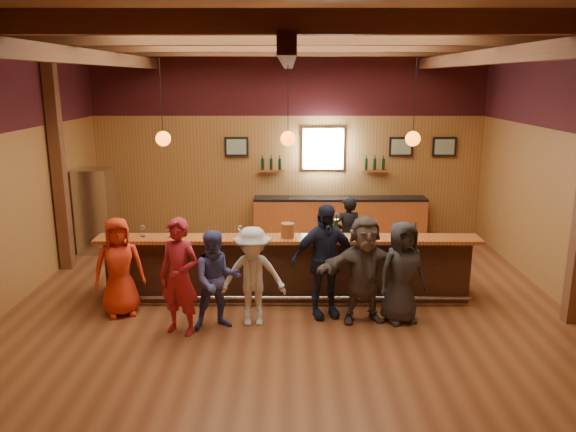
{
  "coord_description": "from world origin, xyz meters",
  "views": [
    {
      "loc": [
        0.03,
        -9.01,
        3.65
      ],
      "look_at": [
        0.0,
        0.3,
        1.35
      ],
      "focal_mm": 35.0,
      "sensor_mm": 36.0,
      "label": 1
    }
  ],
  "objects_px": {
    "customer_navy": "(324,261)",
    "bartender": "(347,235)",
    "customer_orange": "(119,267)",
    "ice_bucket": "(288,230)",
    "bar_counter": "(289,265)",
    "customer_redvest": "(179,277)",
    "customer_white": "(253,276)",
    "customer_dark": "(402,272)",
    "customer_denim": "(217,280)",
    "customer_brown": "(364,270)",
    "stainless_fridge": "(96,210)",
    "back_bar_cabinet": "(340,217)",
    "bottle_a": "(336,227)"
  },
  "relations": [
    {
      "from": "bar_counter",
      "to": "stainless_fridge",
      "type": "height_order",
      "value": "stainless_fridge"
    },
    {
      "from": "bar_counter",
      "to": "customer_dark",
      "type": "distance_m",
      "value": 2.07
    },
    {
      "from": "ice_bucket",
      "to": "bottle_a",
      "type": "bearing_deg",
      "value": 12.19
    },
    {
      "from": "customer_white",
      "to": "customer_dark",
      "type": "relative_size",
      "value": 0.97
    },
    {
      "from": "stainless_fridge",
      "to": "bartender",
      "type": "height_order",
      "value": "stainless_fridge"
    },
    {
      "from": "customer_redvest",
      "to": "bottle_a",
      "type": "relative_size",
      "value": 4.9
    },
    {
      "from": "customer_white",
      "to": "customer_brown",
      "type": "distance_m",
      "value": 1.69
    },
    {
      "from": "customer_orange",
      "to": "customer_brown",
      "type": "relative_size",
      "value": 0.95
    },
    {
      "from": "customer_redvest",
      "to": "customer_white",
      "type": "height_order",
      "value": "customer_redvest"
    },
    {
      "from": "customer_brown",
      "to": "customer_orange",
      "type": "bearing_deg",
      "value": 167.86
    },
    {
      "from": "customer_redvest",
      "to": "customer_brown",
      "type": "xyz_separation_m",
      "value": [
        2.72,
        0.41,
        -0.03
      ]
    },
    {
      "from": "back_bar_cabinet",
      "to": "bartender",
      "type": "bearing_deg",
      "value": -91.6
    },
    {
      "from": "customer_orange",
      "to": "bartender",
      "type": "relative_size",
      "value": 1.06
    },
    {
      "from": "bar_counter",
      "to": "back_bar_cabinet",
      "type": "distance_m",
      "value": 3.76
    },
    {
      "from": "bartender",
      "to": "bottle_a",
      "type": "xyz_separation_m",
      "value": [
        -0.33,
        -1.3,
        0.5
      ]
    },
    {
      "from": "bar_counter",
      "to": "customer_navy",
      "type": "height_order",
      "value": "customer_navy"
    },
    {
      "from": "customer_brown",
      "to": "stainless_fridge",
      "type": "bearing_deg",
      "value": 137.31
    },
    {
      "from": "customer_orange",
      "to": "ice_bucket",
      "type": "bearing_deg",
      "value": -9.69
    },
    {
      "from": "customer_denim",
      "to": "customer_brown",
      "type": "xyz_separation_m",
      "value": [
        2.2,
        0.25,
        0.08
      ]
    },
    {
      "from": "customer_brown",
      "to": "customer_white",
      "type": "bearing_deg",
      "value": 175.46
    },
    {
      "from": "bar_counter",
      "to": "bartender",
      "type": "relative_size",
      "value": 4.23
    },
    {
      "from": "back_bar_cabinet",
      "to": "customer_denim",
      "type": "distance_m",
      "value": 5.44
    },
    {
      "from": "bottle_a",
      "to": "back_bar_cabinet",
      "type": "bearing_deg",
      "value": 83.92
    },
    {
      "from": "customer_navy",
      "to": "bartender",
      "type": "relative_size",
      "value": 1.22
    },
    {
      "from": "customer_navy",
      "to": "customer_dark",
      "type": "distance_m",
      "value": 1.19
    },
    {
      "from": "customer_white",
      "to": "bartender",
      "type": "distance_m",
      "value": 2.89
    },
    {
      "from": "customer_orange",
      "to": "customer_navy",
      "type": "bearing_deg",
      "value": -22.33
    },
    {
      "from": "customer_white",
      "to": "customer_navy",
      "type": "bearing_deg",
      "value": 13.3
    },
    {
      "from": "bar_counter",
      "to": "customer_brown",
      "type": "distance_m",
      "value": 1.63
    },
    {
      "from": "customer_denim",
      "to": "bar_counter",
      "type": "bearing_deg",
      "value": 36.39
    },
    {
      "from": "bar_counter",
      "to": "customer_denim",
      "type": "relative_size",
      "value": 4.19
    },
    {
      "from": "bottle_a",
      "to": "customer_brown",
      "type": "bearing_deg",
      "value": -69.63
    },
    {
      "from": "customer_dark",
      "to": "ice_bucket",
      "type": "xyz_separation_m",
      "value": [
        -1.73,
        0.78,
        0.44
      ]
    },
    {
      "from": "customer_white",
      "to": "customer_navy",
      "type": "distance_m",
      "value": 1.13
    },
    {
      "from": "customer_redvest",
      "to": "bartender",
      "type": "bearing_deg",
      "value": 65.6
    },
    {
      "from": "customer_orange",
      "to": "customer_denim",
      "type": "xyz_separation_m",
      "value": [
        1.58,
        -0.49,
        -0.03
      ]
    },
    {
      "from": "back_bar_cabinet",
      "to": "customer_orange",
      "type": "bearing_deg",
      "value": -130.7
    },
    {
      "from": "customer_redvest",
      "to": "bottle_a",
      "type": "xyz_separation_m",
      "value": [
        2.36,
        1.37,
        0.38
      ]
    },
    {
      "from": "back_bar_cabinet",
      "to": "stainless_fridge",
      "type": "xyz_separation_m",
      "value": [
        -5.3,
        -1.12,
        0.42
      ]
    },
    {
      "from": "customer_denim",
      "to": "ice_bucket",
      "type": "relative_size",
      "value": 6.27
    },
    {
      "from": "customer_denim",
      "to": "customer_navy",
      "type": "bearing_deg",
      "value": -0.81
    },
    {
      "from": "stainless_fridge",
      "to": "customer_redvest",
      "type": "height_order",
      "value": "stainless_fridge"
    },
    {
      "from": "bar_counter",
      "to": "customer_white",
      "type": "bearing_deg",
      "value": -113.5
    },
    {
      "from": "bar_counter",
      "to": "customer_redvest",
      "type": "distance_m",
      "value": 2.23
    },
    {
      "from": "customer_white",
      "to": "bartender",
      "type": "height_order",
      "value": "customer_white"
    },
    {
      "from": "customer_brown",
      "to": "bartender",
      "type": "distance_m",
      "value": 2.25
    },
    {
      "from": "customer_dark",
      "to": "bottle_a",
      "type": "bearing_deg",
      "value": 115.17
    },
    {
      "from": "bartender",
      "to": "customer_orange",
      "type": "bearing_deg",
      "value": 17.12
    },
    {
      "from": "back_bar_cabinet",
      "to": "stainless_fridge",
      "type": "bearing_deg",
      "value": -168.07
    },
    {
      "from": "customer_white",
      "to": "bottle_a",
      "type": "relative_size",
      "value": 4.33
    }
  ]
}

